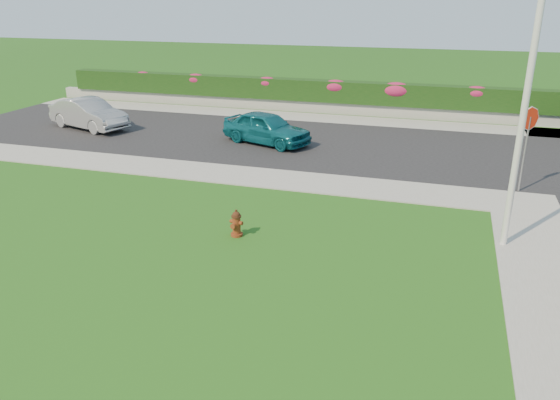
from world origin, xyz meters
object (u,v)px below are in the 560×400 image
(fire_hydrant, at_px, (236,224))
(sedan_silver, at_px, (89,114))
(sedan_teal, at_px, (267,128))
(utility_pole, at_px, (521,131))
(stop_sign, at_px, (528,129))

(fire_hydrant, distance_m, sedan_silver, 14.42)
(sedan_teal, xyz_separation_m, sedan_silver, (-8.81, 0.15, 0.02))
(sedan_teal, bearing_deg, utility_pole, -111.00)
(stop_sign, bearing_deg, sedan_teal, 139.67)
(fire_hydrant, bearing_deg, sedan_teal, 115.38)
(fire_hydrant, height_order, utility_pole, utility_pole)
(sedan_silver, height_order, stop_sign, stop_sign)
(fire_hydrant, distance_m, utility_pole, 7.28)
(sedan_silver, xyz_separation_m, utility_pole, (17.68, -7.80, 2.22))
(sedan_teal, relative_size, stop_sign, 1.42)
(fire_hydrant, distance_m, sedan_teal, 9.39)
(utility_pole, bearing_deg, sedan_teal, 139.22)
(sedan_silver, distance_m, utility_pole, 19.46)
(stop_sign, bearing_deg, sedan_silver, 147.94)
(sedan_silver, bearing_deg, sedan_teal, -72.90)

